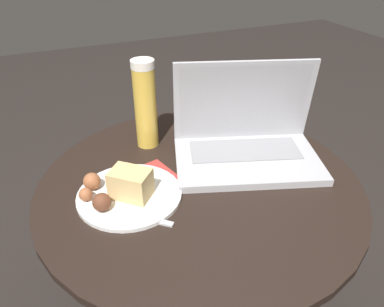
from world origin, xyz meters
TOP-DOWN VIEW (x-y plane):
  - table at (0.00, 0.00)m, footprint 0.74×0.74m
  - napkin at (-0.14, 0.03)m, footprint 0.22×0.18m
  - laptop at (0.15, 0.05)m, footprint 0.40×0.32m
  - beer_glass at (-0.06, 0.21)m, footprint 0.06×0.06m
  - snack_plate at (-0.17, 0.01)m, footprint 0.23×0.23m
  - fork at (-0.19, -0.04)m, footprint 0.16×0.14m

SIDE VIEW (x-z plane):
  - table at x=0.00m, z-range 0.13..0.64m
  - napkin at x=-0.14m, z-range 0.51..0.51m
  - fork at x=-0.19m, z-range 0.51..0.51m
  - snack_plate at x=-0.17m, z-range 0.49..0.56m
  - laptop at x=0.15m, z-range 0.44..0.67m
  - beer_glass at x=-0.06m, z-range 0.51..0.74m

